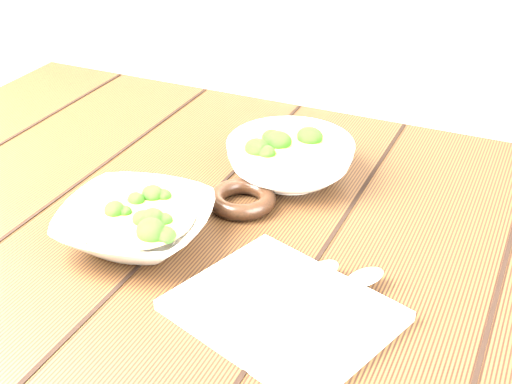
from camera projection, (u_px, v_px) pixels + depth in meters
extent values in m
cube|color=#311F0E|center=(212.00, 221.00, 1.03)|extent=(1.20, 0.80, 0.04)
cube|color=#311F0E|center=(80.00, 234.00, 1.68)|extent=(0.07, 0.07, 0.71)
imported|color=silver|center=(136.00, 224.00, 0.94)|extent=(0.22, 0.22, 0.05)
cylinder|color=#A07547|center=(135.00, 215.00, 0.93)|extent=(0.16, 0.16, 0.00)
ellipsoid|color=#30761A|center=(150.00, 213.00, 0.93)|extent=(0.03, 0.03, 0.02)
ellipsoid|color=#30761A|center=(153.00, 202.00, 0.95)|extent=(0.03, 0.03, 0.02)
ellipsoid|color=#30761A|center=(126.00, 195.00, 0.96)|extent=(0.03, 0.03, 0.02)
ellipsoid|color=#30761A|center=(118.00, 211.00, 0.93)|extent=(0.03, 0.03, 0.02)
ellipsoid|color=#30761A|center=(114.00, 224.00, 0.90)|extent=(0.03, 0.03, 0.02)
ellipsoid|color=#30761A|center=(145.00, 231.00, 0.89)|extent=(0.03, 0.03, 0.02)
imported|color=silver|center=(290.00, 160.00, 1.08)|extent=(0.23, 0.23, 0.06)
cylinder|color=#A07547|center=(290.00, 148.00, 1.07)|extent=(0.15, 0.15, 0.00)
ellipsoid|color=#30761A|center=(303.00, 146.00, 1.07)|extent=(0.03, 0.03, 0.03)
ellipsoid|color=#30761A|center=(299.00, 136.00, 1.09)|extent=(0.03, 0.03, 0.03)
ellipsoid|color=#30761A|center=(268.00, 136.00, 1.10)|extent=(0.03, 0.03, 0.03)
ellipsoid|color=#30761A|center=(277.00, 148.00, 1.06)|extent=(0.03, 0.03, 0.03)
ellipsoid|color=#30761A|center=(296.00, 156.00, 1.04)|extent=(0.03, 0.03, 0.03)
torus|color=black|center=(242.00, 199.00, 1.02)|extent=(0.12, 0.12, 0.02)
cube|color=beige|center=(283.00, 311.00, 0.81)|extent=(0.28, 0.25, 0.01)
cylinder|color=#AFAC9A|center=(269.00, 303.00, 0.81)|extent=(0.06, 0.14, 0.01)
ellipsoid|color=#AFAC9A|center=(321.00, 270.00, 0.86)|extent=(0.05, 0.06, 0.01)
cylinder|color=#AFAC9A|center=(307.00, 304.00, 0.81)|extent=(0.08, 0.13, 0.01)
ellipsoid|color=#AFAC9A|center=(365.00, 277.00, 0.85)|extent=(0.05, 0.06, 0.01)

